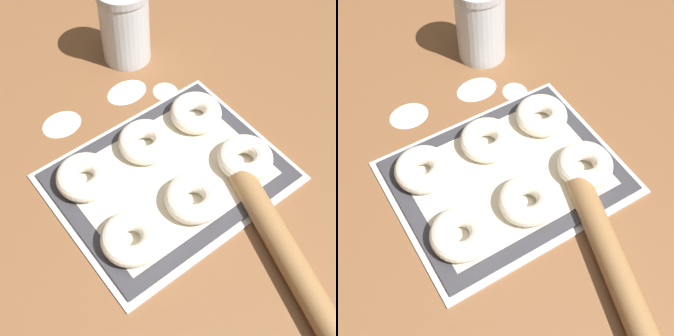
# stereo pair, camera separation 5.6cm
# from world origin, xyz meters

# --- Properties ---
(ground_plane) EXTENTS (2.80, 2.80, 0.00)m
(ground_plane) POSITION_xyz_m (0.00, 0.00, 0.00)
(ground_plane) COLOR brown
(baking_tray) EXTENTS (0.42, 0.33, 0.01)m
(baking_tray) POSITION_xyz_m (-0.02, 0.00, 0.00)
(baking_tray) COLOR silver
(baking_tray) RESTS_ON ground_plane
(baking_mat) EXTENTS (0.40, 0.31, 0.00)m
(baking_mat) POSITION_xyz_m (-0.02, 0.00, 0.01)
(baking_mat) COLOR #333338
(baking_mat) RESTS_ON baking_tray
(bagel_front_left) EXTENTS (0.10, 0.10, 0.04)m
(bagel_front_left) POSITION_xyz_m (-0.15, -0.07, 0.03)
(bagel_front_left) COLOR silver
(bagel_front_left) RESTS_ON baking_mat
(bagel_front_center) EXTENTS (0.10, 0.10, 0.04)m
(bagel_front_center) POSITION_xyz_m (-0.02, -0.08, 0.03)
(bagel_front_center) COLOR silver
(bagel_front_center) RESTS_ON baking_mat
(bagel_front_right) EXTENTS (0.10, 0.10, 0.04)m
(bagel_front_right) POSITION_xyz_m (0.11, -0.07, 0.03)
(bagel_front_right) COLOR silver
(bagel_front_right) RESTS_ON baking_mat
(bagel_back_left) EXTENTS (0.10, 0.10, 0.04)m
(bagel_back_left) POSITION_xyz_m (-0.15, 0.08, 0.03)
(bagel_back_left) COLOR silver
(bagel_back_left) RESTS_ON baking_mat
(bagel_back_center) EXTENTS (0.10, 0.10, 0.04)m
(bagel_back_center) POSITION_xyz_m (-0.01, 0.08, 0.03)
(bagel_back_center) COLOR silver
(bagel_back_center) RESTS_ON baking_mat
(bagel_back_right) EXTENTS (0.10, 0.10, 0.04)m
(bagel_back_right) POSITION_xyz_m (0.11, 0.08, 0.03)
(bagel_back_right) COLOR silver
(bagel_back_right) RESTS_ON baking_mat
(flour_canister) EXTENTS (0.11, 0.11, 0.18)m
(flour_canister) POSITION_xyz_m (0.12, 0.33, 0.09)
(flour_canister) COLOR silver
(flour_canister) RESTS_ON ground_plane
(rolling_pin) EXTENTS (0.14, 0.41, 0.05)m
(rolling_pin) POSITION_xyz_m (0.04, -0.24, 0.02)
(rolling_pin) COLOR olive
(rolling_pin) RESTS_ON ground_plane
(flour_patch_near) EXTENTS (0.09, 0.07, 0.00)m
(flour_patch_near) POSITION_xyz_m (0.05, 0.23, 0.00)
(flour_patch_near) COLOR white
(flour_patch_near) RESTS_ON ground_plane
(flour_patch_far) EXTENTS (0.08, 0.07, 0.00)m
(flour_patch_far) POSITION_xyz_m (-0.11, 0.24, 0.00)
(flour_patch_far) COLOR white
(flour_patch_far) RESTS_ON ground_plane
(flour_patch_side) EXTENTS (0.05, 0.06, 0.00)m
(flour_patch_side) POSITION_xyz_m (0.12, 0.18, 0.00)
(flour_patch_side) COLOR white
(flour_patch_side) RESTS_ON ground_plane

